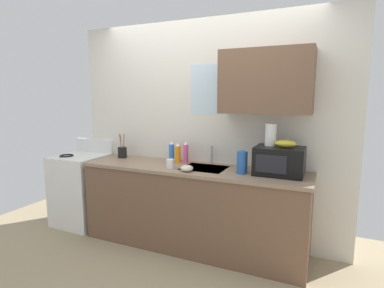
# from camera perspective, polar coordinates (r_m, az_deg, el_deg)

# --- Properties ---
(kitchen_wall_assembly) EXTENTS (3.24, 0.42, 2.50)m
(kitchen_wall_assembly) POSITION_cam_1_polar(r_m,az_deg,el_deg) (3.46, 4.09, 3.84)
(kitchen_wall_assembly) COLOR silver
(kitchen_wall_assembly) RESTS_ON ground
(counter_unit) EXTENTS (2.47, 0.63, 0.90)m
(counter_unit) POSITION_cam_1_polar(r_m,az_deg,el_deg) (3.42, 0.04, -11.54)
(counter_unit) COLOR brown
(counter_unit) RESTS_ON ground
(sink_faucet) EXTENTS (0.03, 0.03, 0.20)m
(sink_faucet) POSITION_cam_1_polar(r_m,az_deg,el_deg) (3.44, 3.65, -2.05)
(sink_faucet) COLOR #B2B5BA
(sink_faucet) RESTS_ON counter_unit
(stove_range) EXTENTS (0.60, 0.60, 1.08)m
(stove_range) POSITION_cam_1_polar(r_m,az_deg,el_deg) (4.29, -19.82, -7.85)
(stove_range) COLOR white
(stove_range) RESTS_ON ground
(microwave) EXTENTS (0.46, 0.35, 0.27)m
(microwave) POSITION_cam_1_polar(r_m,az_deg,el_deg) (3.07, 15.92, -3.04)
(microwave) COLOR black
(microwave) RESTS_ON counter_unit
(banana_bunch) EXTENTS (0.20, 0.11, 0.07)m
(banana_bunch) POSITION_cam_1_polar(r_m,az_deg,el_deg) (3.03, 17.00, 0.05)
(banana_bunch) COLOR gold
(banana_bunch) RESTS_ON microwave
(paper_towel_roll) EXTENTS (0.11, 0.11, 0.22)m
(paper_towel_roll) POSITION_cam_1_polar(r_m,az_deg,el_deg) (3.09, 14.42, 1.72)
(paper_towel_roll) COLOR white
(paper_towel_roll) RESTS_ON microwave
(dish_soap_bottle_pink) EXTENTS (0.06, 0.06, 0.25)m
(dish_soap_bottle_pink) POSITION_cam_1_polar(r_m,az_deg,el_deg) (3.47, -1.16, -1.66)
(dish_soap_bottle_pink) COLOR #E55999
(dish_soap_bottle_pink) RESTS_ON counter_unit
(dish_soap_bottle_orange) EXTENTS (0.07, 0.07, 0.23)m
(dish_soap_bottle_orange) POSITION_cam_1_polar(r_m,az_deg,el_deg) (3.51, -2.65, -1.73)
(dish_soap_bottle_orange) COLOR orange
(dish_soap_bottle_orange) RESTS_ON counter_unit
(dish_soap_bottle_blue) EXTENTS (0.06, 0.06, 0.24)m
(dish_soap_bottle_blue) POSITION_cam_1_polar(r_m,az_deg,el_deg) (3.57, -3.81, -1.47)
(dish_soap_bottle_blue) COLOR blue
(dish_soap_bottle_blue) RESTS_ON counter_unit
(cereal_canister) EXTENTS (0.10, 0.10, 0.22)m
(cereal_canister) POSITION_cam_1_polar(r_m,az_deg,el_deg) (3.04, 9.28, -3.38)
(cereal_canister) COLOR #2659A5
(cereal_canister) RESTS_ON counter_unit
(mug_white) EXTENTS (0.08, 0.08, 0.09)m
(mug_white) POSITION_cam_1_polar(r_m,az_deg,el_deg) (3.24, -4.05, -3.68)
(mug_white) COLOR white
(mug_white) RESTS_ON counter_unit
(utensil_crock) EXTENTS (0.11, 0.11, 0.30)m
(utensil_crock) POSITION_cam_1_polar(r_m,az_deg,el_deg) (3.88, -12.83, -1.44)
(utensil_crock) COLOR black
(utensil_crock) RESTS_ON counter_unit
(small_bowl) EXTENTS (0.13, 0.13, 0.06)m
(small_bowl) POSITION_cam_1_polar(r_m,az_deg,el_deg) (3.10, -0.97, -4.53)
(small_bowl) COLOR beige
(small_bowl) RESTS_ON counter_unit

